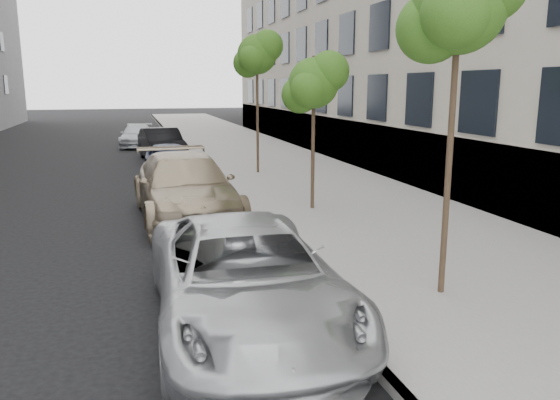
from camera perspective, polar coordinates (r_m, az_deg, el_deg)
name	(u,v)px	position (r m, az deg, el deg)	size (l,w,h in m)	color
ground	(277,371)	(7.04, -0.34, -17.48)	(160.00, 160.00, 0.00)	black
sidewalk	(238,147)	(30.69, -4.42, 5.54)	(6.40, 72.00, 0.14)	gray
curb	(181,149)	(30.24, -10.26, 5.29)	(0.15, 72.00, 0.14)	#9E9B93
tree_near	(461,6)	(8.93, 18.35, 18.65)	(1.74, 1.54, 5.32)	#38281C
tree_mid	(315,83)	(14.74, 3.65, 12.10)	(1.68, 1.48, 4.20)	#38281C
tree_far	(258,54)	(21.02, -2.35, 14.96)	(1.79, 1.59, 5.33)	#38281C
minivan	(246,278)	(7.86, -3.60, -8.13)	(2.53, 5.49, 1.53)	silver
suv	(185,188)	(14.36, -9.89, 1.27)	(2.38, 5.85, 1.70)	tan
sedan_blue	(170,160)	(21.20, -11.41, 4.10)	(1.56, 3.89, 1.32)	#101C37
sedan_black	(162,145)	(25.99, -12.24, 5.67)	(1.59, 4.57, 1.50)	black
sedan_rear	(137,136)	(32.48, -14.72, 6.51)	(1.73, 4.26, 1.24)	#AFB3B7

